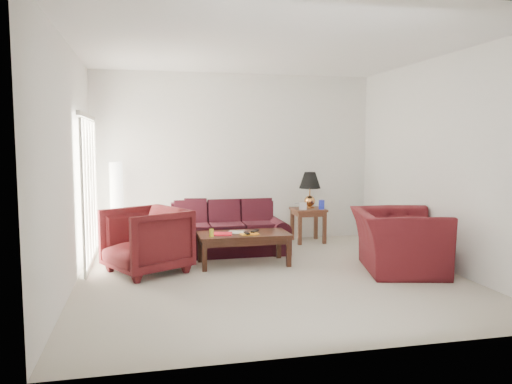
% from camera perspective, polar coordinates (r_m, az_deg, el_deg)
% --- Properties ---
extents(floor, '(5.00, 5.00, 0.00)m').
position_cam_1_polar(floor, '(6.78, 1.59, -9.58)').
color(floor, beige).
rests_on(floor, ground).
extents(blinds, '(0.10, 2.00, 2.16)m').
position_cam_1_polar(blinds, '(7.71, -18.60, 0.15)').
color(blinds, silver).
rests_on(blinds, ground).
extents(sofa, '(1.99, 0.88, 0.81)m').
position_cam_1_polar(sofa, '(8.02, -3.47, -4.23)').
color(sofa, black).
rests_on(sofa, ground).
extents(throw_pillow, '(0.40, 0.25, 0.39)m').
position_cam_1_polar(throw_pillow, '(8.55, -6.93, -2.00)').
color(throw_pillow, black).
rests_on(throw_pillow, sofa).
extents(end_table, '(0.60, 0.60, 0.61)m').
position_cam_1_polar(end_table, '(9.01, 5.97, -3.79)').
color(end_table, '#552E1D').
rests_on(end_table, ground).
extents(table_lamp, '(0.41, 0.41, 0.65)m').
position_cam_1_polar(table_lamp, '(9.00, 6.17, 0.22)').
color(table_lamp, '#C17A3C').
rests_on(table_lamp, end_table).
extents(clock, '(0.13, 0.07, 0.13)m').
position_cam_1_polar(clock, '(8.78, 5.38, -1.61)').
color(clock, silver).
rests_on(clock, end_table).
extents(blue_canister, '(0.12, 0.12, 0.16)m').
position_cam_1_polar(blue_canister, '(8.87, 7.50, -1.45)').
color(blue_canister, '#1923A5').
rests_on(blue_canister, end_table).
extents(picture_frame, '(0.17, 0.20, 0.05)m').
position_cam_1_polar(picture_frame, '(9.07, 5.06, -1.24)').
color(picture_frame, '#B9BABE').
rests_on(picture_frame, end_table).
extents(floor_lamp, '(0.29, 0.29, 1.48)m').
position_cam_1_polar(floor_lamp, '(8.61, -15.64, -1.48)').
color(floor_lamp, white).
rests_on(floor_lamp, ground).
extents(armchair_left, '(1.33, 1.32, 0.90)m').
position_cam_1_polar(armchair_left, '(7.00, -12.44, -5.43)').
color(armchair_left, '#410F11').
rests_on(armchair_left, ground).
extents(armchair_right, '(1.41, 1.53, 0.85)m').
position_cam_1_polar(armchair_right, '(7.21, 15.92, -5.41)').
color(armchair_right, '#481015').
rests_on(armchair_right, ground).
extents(coffee_table, '(1.38, 0.77, 0.46)m').
position_cam_1_polar(coffee_table, '(7.35, -1.43, -6.50)').
color(coffee_table, black).
rests_on(coffee_table, ground).
extents(magazine_red, '(0.35, 0.29, 0.02)m').
position_cam_1_polar(magazine_red, '(7.21, -3.99, -4.80)').
color(magazine_red, red).
rests_on(magazine_red, coffee_table).
extents(magazine_white, '(0.32, 0.28, 0.01)m').
position_cam_1_polar(magazine_white, '(7.34, -2.15, -4.60)').
color(magazine_white, silver).
rests_on(magazine_white, coffee_table).
extents(magazine_orange, '(0.27, 0.22, 0.01)m').
position_cam_1_polar(magazine_orange, '(7.20, -0.76, -4.81)').
color(magazine_orange, orange).
rests_on(magazine_orange, coffee_table).
extents(remote_a, '(0.06, 0.18, 0.02)m').
position_cam_1_polar(remote_a, '(7.16, -1.06, -4.70)').
color(remote_a, black).
rests_on(remote_a, coffee_table).
extents(remote_b, '(0.15, 0.18, 0.02)m').
position_cam_1_polar(remote_b, '(7.31, -0.13, -4.48)').
color(remote_b, black).
rests_on(remote_b, coffee_table).
extents(yellow_glass, '(0.08, 0.08, 0.11)m').
position_cam_1_polar(yellow_glass, '(7.04, -5.11, -4.68)').
color(yellow_glass, '#F1F736').
rests_on(yellow_glass, coffee_table).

